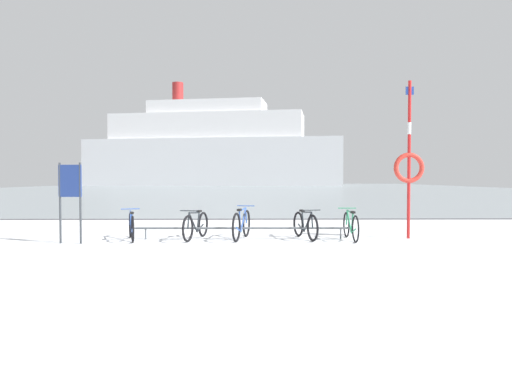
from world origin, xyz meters
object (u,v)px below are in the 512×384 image
bicycle_0 (131,226)px  bicycle_2 (242,224)px  bicycle_1 (196,226)px  ferry_ship (212,151)px  bicycle_3 (305,225)px  rescue_post (409,164)px  info_sign (70,189)px  bicycle_4 (351,226)px

bicycle_0 → bicycle_2: size_ratio=0.92×
bicycle_0 → bicycle_1: bearing=3.7°
ferry_ship → bicycle_1: bearing=-85.6°
bicycle_1 → bicycle_2: bearing=-0.2°
bicycle_3 → rescue_post: rescue_post is taller
bicycle_2 → rescue_post: 4.50m
rescue_post → info_sign: bearing=-174.4°
bicycle_0 → rescue_post: (6.95, 0.21, 1.54)m
bicycle_3 → bicycle_4: (1.11, -0.18, 0.01)m
info_sign → ferry_ship: (-3.29, 81.13, 5.69)m
bicycle_4 → ferry_ship: (-9.98, 80.56, 6.62)m
bicycle_0 → info_sign: size_ratio=0.83×
rescue_post → ferry_ship: ferry_ship is taller
bicycle_4 → ferry_ship: 81.45m
bicycle_0 → bicycle_4: (5.43, -0.03, 0.01)m
bicycle_0 → bicycle_2: 2.72m
info_sign → rescue_post: rescue_post is taller
bicycle_1 → rescue_post: 5.60m
bicycle_3 → info_sign: size_ratio=0.83×
bicycle_1 → bicycle_2: 1.15m
rescue_post → ferry_ship: (-11.51, 80.32, 5.08)m
info_sign → bicycle_0: bearing=25.4°
bicycle_2 → info_sign: size_ratio=0.90×
rescue_post → bicycle_2: bearing=-178.4°
bicycle_2 → bicycle_4: (2.71, -0.13, -0.02)m
bicycle_1 → bicycle_2: (1.15, -0.00, 0.03)m
bicycle_0 → bicycle_4: bearing=-0.4°
bicycle_3 → bicycle_4: 1.12m
bicycle_0 → bicycle_4: size_ratio=0.94×
bicycle_3 → info_sign: 5.71m
bicycle_3 → ferry_ship: ferry_ship is taller
bicycle_1 → info_sign: 3.07m
bicycle_1 → bicycle_2: bicycle_2 is taller
bicycle_3 → bicycle_1: bearing=-179.1°
bicycle_0 → rescue_post: 7.13m
bicycle_3 → info_sign: bearing=-172.4°
bicycle_0 → ferry_ship: bearing=93.2°
bicycle_4 → info_sign: bearing=-175.2°
bicycle_2 → bicycle_4: bicycle_2 is taller
bicycle_4 → info_sign: 6.78m
bicycle_1 → rescue_post: size_ratio=0.42×
bicycle_3 → ferry_ship: (-8.87, 80.38, 6.62)m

